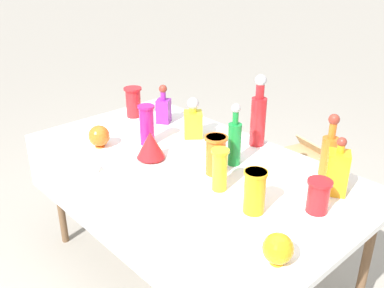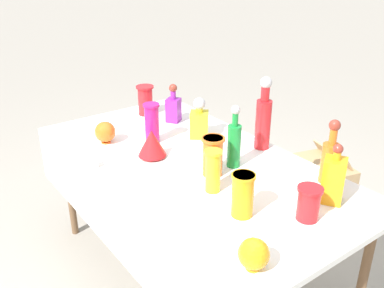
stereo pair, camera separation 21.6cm
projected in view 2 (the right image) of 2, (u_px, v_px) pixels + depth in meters
The scene contains 19 objects.
ground_plane at pixel (192, 276), 2.52m from camera, with size 40.00×40.00×0.00m, color #A0998C.
display_table at pixel (186, 174), 2.21m from camera, with size 1.83×0.98×0.76m.
tall_bottle_0 at pixel (234, 142), 2.11m from camera, with size 0.07×0.07×0.32m.
tall_bottle_1 at pixel (330, 158), 1.97m from camera, with size 0.08×0.08×0.31m.
tall_bottle_2 at pixel (263, 118), 2.29m from camera, with size 0.08×0.08×0.40m.
square_decanter_0 at pixel (173, 107), 2.67m from camera, with size 0.11×0.11×0.24m.
square_decanter_1 at pixel (199, 121), 2.45m from camera, with size 0.15×0.15×0.24m.
square_decanter_2 at pixel (333, 179), 1.82m from camera, with size 0.13×0.13×0.27m.
slender_vase_0 at pixel (309, 202), 1.71m from camera, with size 0.10×0.10×0.15m.
slender_vase_1 at pixel (243, 194), 1.72m from camera, with size 0.10×0.10×0.19m.
slender_vase_2 at pixel (213, 170), 1.90m from camera, with size 0.08×0.08×0.20m.
slender_vase_3 at pixel (213, 155), 2.04m from camera, with size 0.11×0.11×0.19m.
slender_vase_4 at pixel (152, 122), 2.38m from camera, with size 0.09×0.09×0.23m.
slender_vase_5 at pixel (145, 99), 2.78m from camera, with size 0.12×0.12×0.19m.
fluted_vase_0 at pixel (152, 143), 2.22m from camera, with size 0.15×0.15×0.15m.
round_bowl_0 at pixel (105, 132), 2.39m from camera, with size 0.12×0.12×0.12m.
round_bowl_1 at pixel (254, 254), 1.45m from camera, with size 0.11×0.11×0.12m.
price_tag_left at pixel (97, 163), 2.15m from camera, with size 0.05×0.01×0.04m, color white.
cardboard_box_behind_left at pixel (321, 185), 3.11m from camera, with size 0.49×0.38×0.46m.
Camera 2 is at (1.58, -1.16, 1.77)m, focal length 40.00 mm.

